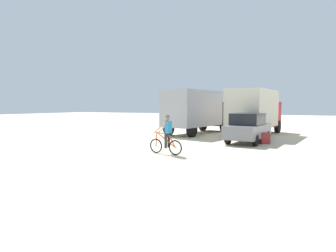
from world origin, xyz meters
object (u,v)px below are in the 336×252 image
at_px(cyclist_orange_shirt, 167,136).
at_px(supply_crate, 264,138).
at_px(sedan_parked, 248,128).
at_px(box_truck_grey_hauler, 197,110).
at_px(box_truck_cream_rv, 255,110).

height_order(cyclist_orange_shirt, supply_crate, cyclist_orange_shirt).
relative_size(sedan_parked, cyclist_orange_shirt, 2.39).
xyz_separation_m(box_truck_grey_hauler, sedan_parked, (4.69, -3.60, -0.99)).
relative_size(box_truck_cream_rv, sedan_parked, 1.61).
distance_m(box_truck_cream_rv, sedan_parked, 4.76).
bearing_deg(sedan_parked, box_truck_grey_hauler, 142.51).
xyz_separation_m(box_truck_cream_rv, sedan_parked, (0.41, -4.63, -0.99)).
distance_m(box_truck_cream_rv, cyclist_orange_shirt, 10.68).
height_order(box_truck_grey_hauler, sedan_parked, box_truck_grey_hauler).
bearing_deg(sedan_parked, box_truck_cream_rv, 95.05).
relative_size(sedan_parked, supply_crate, 6.88).
xyz_separation_m(sedan_parked, supply_crate, (0.96, -0.05, -0.57)).
relative_size(box_truck_grey_hauler, box_truck_cream_rv, 1.01).
height_order(box_truck_grey_hauler, box_truck_cream_rv, same).
bearing_deg(cyclist_orange_shirt, sedan_parked, 66.73).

